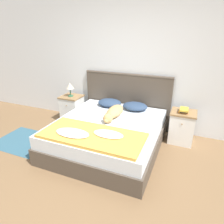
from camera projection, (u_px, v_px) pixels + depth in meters
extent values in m
plane|color=brown|center=(83.00, 190.00, 2.60)|extent=(16.00, 16.00, 0.00)
cube|color=silver|center=(134.00, 65.00, 3.92)|extent=(9.00, 0.06, 2.55)
cube|color=#4C4238|center=(108.00, 139.00, 3.51)|extent=(1.74, 1.91, 0.28)
cube|color=silver|center=(108.00, 127.00, 3.41)|extent=(1.68, 1.85, 0.21)
cube|color=#4C4238|center=(126.00, 101.00, 4.18)|extent=(1.82, 0.04, 1.10)
cylinder|color=#4C4238|center=(127.00, 75.00, 3.97)|extent=(1.82, 0.06, 0.06)
cube|color=white|center=(72.00, 109.00, 4.45)|extent=(0.41, 0.39, 0.56)
cube|color=#937047|center=(71.00, 97.00, 4.34)|extent=(0.44, 0.41, 0.03)
sphere|color=#937047|center=(66.00, 106.00, 4.22)|extent=(0.02, 0.02, 0.02)
cube|color=white|center=(182.00, 128.00, 3.62)|extent=(0.41, 0.39, 0.56)
cube|color=#937047|center=(184.00, 113.00, 3.51)|extent=(0.44, 0.41, 0.03)
sphere|color=#937047|center=(182.00, 124.00, 3.39)|extent=(0.02, 0.02, 0.02)
ellipsoid|color=navy|center=(110.00, 103.00, 4.04)|extent=(0.48, 0.39, 0.13)
ellipsoid|color=navy|center=(135.00, 106.00, 3.85)|extent=(0.48, 0.39, 0.13)
cube|color=gold|center=(92.00, 135.00, 2.89)|extent=(1.51, 0.68, 0.04)
ellipsoid|color=silver|center=(72.00, 133.00, 2.88)|extent=(0.53, 0.27, 0.04)
ellipsoid|color=silver|center=(108.00, 134.00, 2.85)|extent=(0.45, 0.24, 0.03)
ellipsoid|color=tan|center=(115.00, 111.00, 3.56)|extent=(0.24, 0.54, 0.18)
sphere|color=tan|center=(108.00, 118.00, 3.30)|extent=(0.16, 0.16, 0.16)
ellipsoid|color=tan|center=(106.00, 121.00, 3.25)|extent=(0.07, 0.09, 0.07)
cone|color=tan|center=(106.00, 114.00, 3.30)|extent=(0.05, 0.05, 0.06)
cone|color=tan|center=(111.00, 115.00, 3.27)|extent=(0.05, 0.05, 0.06)
ellipsoid|color=tan|center=(121.00, 110.00, 3.76)|extent=(0.16, 0.24, 0.06)
cube|color=orange|center=(184.00, 111.00, 3.49)|extent=(0.18, 0.20, 0.02)
cube|color=#232328|center=(184.00, 111.00, 3.47)|extent=(0.15, 0.21, 0.02)
cube|color=gold|center=(184.00, 109.00, 3.46)|extent=(0.14, 0.22, 0.03)
cylinder|color=#336B4C|center=(71.00, 96.00, 4.31)|extent=(0.11, 0.11, 0.02)
cylinder|color=#336B4C|center=(70.00, 92.00, 4.28)|extent=(0.02, 0.02, 0.15)
cone|color=beige|center=(70.00, 86.00, 4.22)|extent=(0.18, 0.18, 0.13)
cube|color=#335B70|center=(24.00, 141.00, 3.73)|extent=(1.01, 0.83, 0.00)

